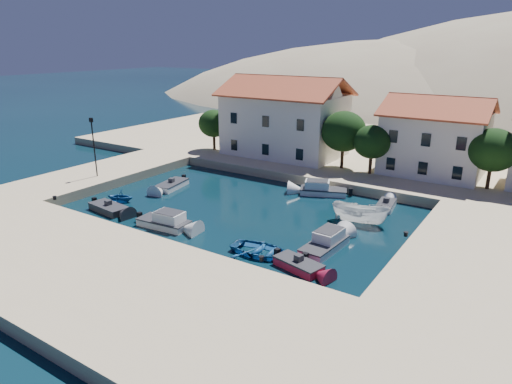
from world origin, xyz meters
TOP-DOWN VIEW (x-y plane):
  - ground at (0.00, 0.00)m, footprint 400.00×400.00m
  - quay_south at (0.00, -6.00)m, footprint 52.00×12.00m
  - quay_east at (20.50, 10.00)m, footprint 11.00×20.00m
  - quay_west at (-19.00, 10.00)m, footprint 8.00×20.00m
  - quay_north at (2.00, 38.00)m, footprint 80.00×36.00m
  - building_left at (-6.00, 28.00)m, footprint 14.70×9.45m
  - building_mid at (12.00, 29.00)m, footprint 10.50×8.40m
  - trees at (4.51, 25.46)m, footprint 37.30×5.30m
  - lamppost at (-17.50, 8.00)m, footprint 0.35×0.25m
  - bollards at (2.80, 3.87)m, footprint 29.36×9.56m
  - motorboat_grey_sw at (-9.99, 3.22)m, footprint 4.16×2.21m
  - cabin_cruiser_south at (-3.22, 3.29)m, footprint 4.61×2.26m
  - rowboat_south at (6.39, 3.31)m, footprint 4.92×3.69m
  - motorboat_red_se at (9.66, 2.83)m, footprint 3.71×2.32m
  - cabin_cruiser_east at (9.84, 6.50)m, footprint 2.16×4.74m
  - boat_east at (10.04, 13.09)m, footprint 5.11×2.46m
  - motorboat_white_ne at (10.76, 17.74)m, footprint 1.78×3.18m
  - rowboat_west at (-11.20, 5.62)m, footprint 3.26×3.07m
  - motorboat_white_west at (-10.14, 11.59)m, footprint 2.52×4.36m
  - cabin_cruiser_north at (4.14, 18.37)m, footprint 5.00×3.54m

SIDE VIEW (x-z plane):
  - ground at x=0.00m, z-range 0.00..0.00m
  - rowboat_south at x=6.39m, z-range -0.49..0.49m
  - boat_east at x=10.04m, z-range -0.95..0.95m
  - rowboat_west at x=-11.20m, z-range -0.69..0.69m
  - motorboat_white_west at x=-10.14m, z-range -0.33..0.92m
  - motorboat_grey_sw at x=-9.99m, z-range -0.33..0.92m
  - motorboat_red_se at x=9.66m, z-range -0.33..0.92m
  - motorboat_white_ne at x=10.76m, z-range -0.33..0.92m
  - cabin_cruiser_east at x=9.84m, z-range -0.32..1.28m
  - cabin_cruiser_south at x=-3.22m, z-range -0.32..1.28m
  - cabin_cruiser_north at x=4.14m, z-range -0.32..1.28m
  - quay_south at x=0.00m, z-range 0.00..1.00m
  - quay_east at x=20.50m, z-range 0.00..1.00m
  - quay_west at x=-19.00m, z-range 0.00..1.00m
  - quay_north at x=2.00m, z-range 0.00..1.00m
  - bollards at x=2.80m, z-range 1.00..1.30m
  - lamppost at x=-17.50m, z-range 1.64..7.87m
  - trees at x=4.51m, z-range 1.61..8.06m
  - building_mid at x=12.00m, z-range 1.07..9.37m
  - building_left at x=-6.00m, z-range 1.09..10.79m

